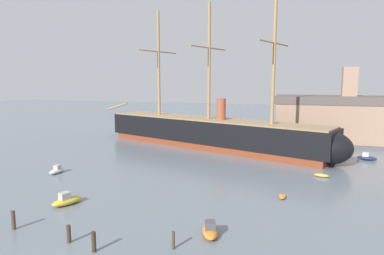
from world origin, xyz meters
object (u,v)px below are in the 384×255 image
object	(u,v)px
motorboat_foreground_left	(67,200)
tall_ship	(209,132)
mooring_piling_nearest	(69,234)
dinghy_alongside_stern	(322,175)
mooring_piling_left_pair	(13,220)
motorboat_mid_left	(57,170)
motorboat_far_right	(367,157)
mooring_piling_midwater	(173,240)
dinghy_mid_right	(282,196)
mooring_piling_right_pair	(94,242)
motorboat_foreground_right	(210,230)
sailboat_distant_centre	(243,137)

from	to	relation	value
motorboat_foreground_left	tall_ship	bearing A→B (deg)	80.13
motorboat_foreground_left	mooring_piling_nearest	distance (m)	10.30
dinghy_alongside_stern	mooring_piling_left_pair	size ratio (longest dim) A/B	1.20
dinghy_alongside_stern	mooring_piling_left_pair	world-z (taller)	mooring_piling_left_pair
motorboat_mid_left	motorboat_far_right	size ratio (longest dim) A/B	0.85
tall_ship	mooring_piling_midwater	xyz separation A→B (m)	(9.33, -45.54, -2.64)
dinghy_mid_right	motorboat_far_right	bearing A→B (deg)	62.06
mooring_piling_left_pair	mooring_piling_right_pair	xyz separation A→B (m)	(10.36, -1.29, -0.05)
dinghy_mid_right	mooring_piling_right_pair	size ratio (longest dim) A/B	1.05
mooring_piling_nearest	dinghy_alongside_stern	bearing A→B (deg)	52.24
motorboat_far_right	mooring_piling_left_pair	xyz separation A→B (m)	(-39.32, -44.38, 0.46)
tall_ship	mooring_piling_left_pair	distance (m)	47.55
motorboat_foreground_right	motorboat_far_right	distance (m)	44.26
motorboat_foreground_left	mooring_piling_midwater	world-z (taller)	mooring_piling_midwater
sailboat_distant_centre	mooring_piling_midwater	distance (m)	58.53
motorboat_foreground_right	mooring_piling_left_pair	bearing A→B (deg)	-165.54
tall_ship	mooring_piling_right_pair	size ratio (longest dim) A/B	34.34
motorboat_mid_left	mooring_piling_nearest	world-z (taller)	mooring_piling_nearest
motorboat_foreground_left	sailboat_distant_centre	size ratio (longest dim) A/B	0.69
tall_ship	mooring_piling_midwater	bearing A→B (deg)	-78.42
motorboat_mid_left	mooring_piling_midwater	distance (m)	32.05
mooring_piling_left_pair	mooring_piling_midwater	xyz separation A→B (m)	(16.78, 1.36, -0.15)
motorboat_mid_left	dinghy_alongside_stern	bearing A→B (deg)	15.32
motorboat_foreground_right	motorboat_far_right	xyz separation A→B (m)	(20.12, 39.43, -0.02)
motorboat_far_right	sailboat_distant_centre	bearing A→B (deg)	149.47
dinghy_alongside_stern	motorboat_foreground_left	bearing A→B (deg)	-143.34
mooring_piling_nearest	mooring_piling_midwater	world-z (taller)	mooring_piling_nearest
motorboat_foreground_right	sailboat_distant_centre	bearing A→B (deg)	96.23
dinghy_mid_right	sailboat_distant_centre	size ratio (longest dim) A/B	0.33
motorboat_foreground_left	sailboat_distant_centre	world-z (taller)	sailboat_distant_centre
tall_ship	sailboat_distant_centre	xyz separation A→B (m)	(5.77, 12.88, -2.96)
motorboat_foreground_right	mooring_piling_right_pair	size ratio (longest dim) A/B	2.10
motorboat_mid_left	mooring_piling_midwater	size ratio (longest dim) A/B	1.90
motorboat_foreground_right	mooring_piling_left_pair	distance (m)	19.84
motorboat_foreground_left	motorboat_far_right	size ratio (longest dim) A/B	1.11
tall_ship	mooring_piling_right_pair	distance (m)	48.34
dinghy_alongside_stern	mooring_piling_left_pair	xyz separation A→B (m)	(-30.59, -29.66, 0.71)
mooring_piling_right_pair	motorboat_foreground_right	bearing A→B (deg)	35.19
motorboat_mid_left	dinghy_alongside_stern	distance (m)	42.43
sailboat_distant_centre	mooring_piling_nearest	size ratio (longest dim) A/B	3.54
motorboat_mid_left	mooring_piling_left_pair	distance (m)	21.15
motorboat_mid_left	dinghy_mid_right	size ratio (longest dim) A/B	1.61
motorboat_foreground_right	dinghy_mid_right	xyz separation A→B (m)	(6.08, 12.97, -0.30)
dinghy_mid_right	motorboat_mid_left	bearing A→B (deg)	179.15
dinghy_alongside_stern	sailboat_distant_centre	world-z (taller)	sailboat_distant_centre
motorboat_mid_left	mooring_piling_nearest	bearing A→B (deg)	-47.40
mooring_piling_nearest	sailboat_distant_centre	bearing A→B (deg)	84.27
mooring_piling_nearest	mooring_piling_right_pair	bearing A→B (deg)	-12.47
motorboat_far_right	mooring_piling_left_pair	distance (m)	59.30
motorboat_foreground_left	dinghy_alongside_stern	xyz separation A→B (m)	(30.02, 22.34, -0.30)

